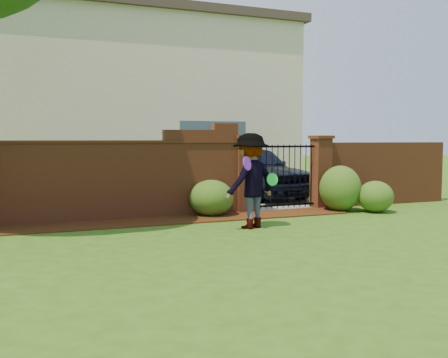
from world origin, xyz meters
name	(u,v)px	position (x,y,z in m)	size (l,w,h in m)	color
ground	(207,255)	(0.00, 0.00, -0.01)	(80.00, 80.00, 0.01)	#2E5515
mulch_bed	(110,224)	(-0.95, 3.34, 0.01)	(11.10, 1.08, 0.03)	black
brick_wall	(54,180)	(-2.01, 4.00, 0.93)	(8.70, 0.31, 2.16)	brown
brick_wall_return	(383,173)	(6.60, 4.00, 0.85)	(4.00, 0.25, 1.70)	brown
pillar_left	(244,173)	(2.40, 4.00, 0.96)	(0.50, 0.50, 1.88)	brown
pillar_right	(321,171)	(4.60, 4.00, 0.96)	(0.50, 0.50, 1.88)	brown
iron_gate	(283,176)	(3.50, 4.00, 0.85)	(1.78, 0.03, 1.60)	black
driveway	(224,194)	(3.50, 8.00, 0.01)	(3.20, 8.00, 0.01)	slate
house	(123,102)	(1.00, 12.00, 3.16)	(12.40, 6.40, 6.30)	beige
car	(256,171)	(4.05, 6.77, 0.81)	(1.92, 4.76, 1.62)	black
shrub_left	(211,198)	(1.44, 3.69, 0.42)	(1.04, 1.04, 0.85)	#245218
shrub_middle	(340,188)	(4.70, 3.27, 0.57)	(1.03, 1.03, 1.13)	#245218
shrub_right	(376,197)	(5.38, 2.77, 0.39)	(0.87, 0.87, 0.77)	#245218
man	(252,181)	(1.63, 1.88, 0.95)	(1.23, 0.71, 1.91)	gray
frisbee_purple	(247,163)	(1.39, 1.59, 1.32)	(0.27, 0.27, 0.03)	purple
frisbee_green	(272,179)	(2.04, 1.78, 0.98)	(0.25, 0.25, 0.02)	green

